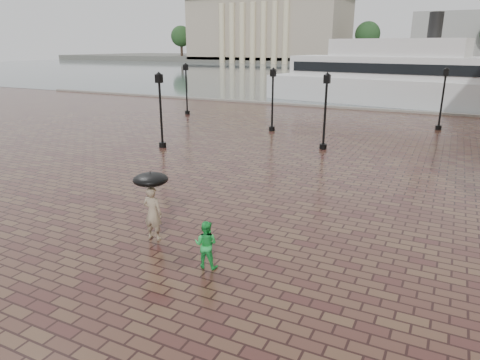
# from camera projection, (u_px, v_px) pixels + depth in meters

# --- Properties ---
(ground) EXTENTS (300.00, 300.00, 0.00)m
(ground) POSITION_uv_depth(u_px,v_px,m) (133.00, 221.00, 15.33)
(ground) COLOR #3A1D1A
(ground) RESTS_ON ground
(harbour_water) EXTENTS (240.00, 240.00, 0.00)m
(harbour_water) POSITION_uv_depth(u_px,v_px,m) (408.00, 74.00, 93.96)
(harbour_water) COLOR #465255
(harbour_water) RESTS_ON ground
(quay_edge) EXTENTS (80.00, 0.60, 0.30)m
(quay_edge) POSITION_uv_depth(u_px,v_px,m) (344.00, 108.00, 42.68)
(quay_edge) COLOR slate
(quay_edge) RESTS_ON ground
(far_shore) EXTENTS (300.00, 60.00, 2.00)m
(far_shore) POSITION_uv_depth(u_px,v_px,m) (429.00, 60.00, 151.77)
(far_shore) COLOR #4C4C47
(far_shore) RESTS_ON ground
(museum) EXTENTS (57.00, 32.50, 26.00)m
(museum) POSITION_uv_depth(u_px,v_px,m) (270.00, 23.00, 158.02)
(museum) COLOR gray
(museum) RESTS_ON ground
(far_trees) EXTENTS (188.00, 8.00, 13.50)m
(far_trees) POSITION_uv_depth(u_px,v_px,m) (428.00, 34.00, 130.44)
(far_trees) COLOR #2D2119
(far_trees) RESTS_ON ground
(street_lamps) EXTENTS (21.44, 14.44, 4.40)m
(street_lamps) POSITION_uv_depth(u_px,v_px,m) (276.00, 100.00, 30.35)
(street_lamps) COLOR black
(street_lamps) RESTS_ON ground
(adult_pedestrian) EXTENTS (0.68, 0.47, 1.79)m
(adult_pedestrian) POSITION_uv_depth(u_px,v_px,m) (153.00, 213.00, 13.64)
(adult_pedestrian) COLOR gray
(adult_pedestrian) RESTS_ON ground
(child_pedestrian) EXTENTS (0.76, 0.63, 1.39)m
(child_pedestrian) POSITION_uv_depth(u_px,v_px,m) (206.00, 244.00, 11.95)
(child_pedestrian) COLOR green
(child_pedestrian) RESTS_ON ground
(ferry_near) EXTENTS (28.57, 11.05, 9.14)m
(ferry_near) POSITION_uv_depth(u_px,v_px,m) (395.00, 78.00, 45.26)
(ferry_near) COLOR silver
(ferry_near) RESTS_ON ground
(umbrella) EXTENTS (1.10, 1.10, 1.17)m
(umbrella) POSITION_uv_depth(u_px,v_px,m) (151.00, 179.00, 13.30)
(umbrella) COLOR black
(umbrella) RESTS_ON ground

